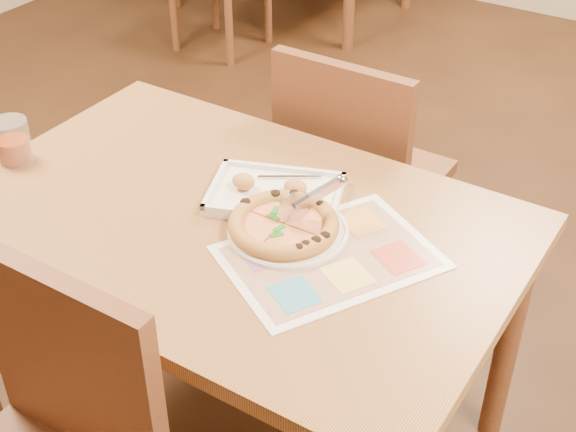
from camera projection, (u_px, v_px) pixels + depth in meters
The scene contains 8 objects.
dining_table at pixel (232, 247), 1.88m from camera, with size 1.30×0.85×0.72m.
chair_far at pixel (354, 159), 2.33m from camera, with size 0.42×0.42×0.47m.
plate at pixel (288, 232), 1.77m from camera, with size 0.27×0.27×0.01m, color white.
pizza at pixel (284, 225), 1.76m from camera, with size 0.25×0.25×0.04m.
pizza_cutter at pixel (311, 198), 1.75m from camera, with size 0.09×0.13×0.09m.
appetizer_tray at pixel (275, 194), 1.89m from camera, with size 0.36×0.31×0.06m.
glass_tumbler at pixel (13, 144), 2.01m from camera, with size 0.09×0.09×0.11m.
menu at pixel (330, 257), 1.71m from camera, with size 0.31×0.44×0.01m, color white.
Camera 1 is at (0.91, -1.19, 1.78)m, focal length 50.00 mm.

